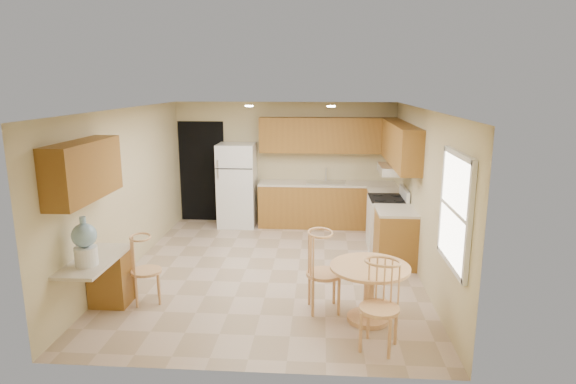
# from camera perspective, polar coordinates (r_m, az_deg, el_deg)

# --- Properties ---
(floor) EXTENTS (5.50, 5.50, 0.00)m
(floor) POSITION_cam_1_polar(r_m,az_deg,el_deg) (7.67, -1.90, -9.19)
(floor) COLOR tan
(floor) RESTS_ON ground
(ceiling) EXTENTS (4.50, 5.50, 0.02)m
(ceiling) POSITION_cam_1_polar(r_m,az_deg,el_deg) (7.12, -2.05, 9.81)
(ceiling) COLOR white
(ceiling) RESTS_ON wall_back
(wall_back) EXTENTS (4.50, 0.02, 2.50)m
(wall_back) POSITION_cam_1_polar(r_m,az_deg,el_deg) (9.98, -0.35, 3.45)
(wall_back) COLOR #CCBC89
(wall_back) RESTS_ON floor
(wall_front) EXTENTS (4.50, 0.02, 2.50)m
(wall_front) POSITION_cam_1_polar(r_m,az_deg,el_deg) (4.67, -5.45, -7.53)
(wall_front) COLOR #CCBC89
(wall_front) RESTS_ON floor
(wall_left) EXTENTS (0.02, 5.50, 2.50)m
(wall_left) POSITION_cam_1_polar(r_m,az_deg,el_deg) (7.85, -18.54, 0.21)
(wall_left) COLOR #CCBC89
(wall_left) RESTS_ON floor
(wall_right) EXTENTS (0.02, 5.50, 2.50)m
(wall_right) POSITION_cam_1_polar(r_m,az_deg,el_deg) (7.41, 15.61, -0.31)
(wall_right) COLOR #CCBC89
(wall_right) RESTS_ON floor
(doorway) EXTENTS (0.90, 0.02, 2.10)m
(doorway) POSITION_cam_1_polar(r_m,az_deg,el_deg) (10.28, -10.14, 2.39)
(doorway) COLOR black
(doorway) RESTS_ON floor
(base_cab_back) EXTENTS (2.75, 0.60, 0.87)m
(base_cab_back) POSITION_cam_1_polar(r_m,az_deg,el_deg) (9.83, 4.62, -1.59)
(base_cab_back) COLOR #9A6727
(base_cab_back) RESTS_ON floor
(counter_back) EXTENTS (2.75, 0.63, 0.04)m
(counter_back) POSITION_cam_1_polar(r_m,az_deg,el_deg) (9.73, 4.67, 1.00)
(counter_back) COLOR beige
(counter_back) RESTS_ON base_cab_back
(base_cab_right_a) EXTENTS (0.60, 0.59, 0.87)m
(base_cab_right_a) POSITION_cam_1_polar(r_m,az_deg,el_deg) (9.33, 11.28, -2.59)
(base_cab_right_a) COLOR #9A6727
(base_cab_right_a) RESTS_ON floor
(counter_right_a) EXTENTS (0.63, 0.59, 0.04)m
(counter_right_a) POSITION_cam_1_polar(r_m,az_deg,el_deg) (9.22, 11.40, 0.14)
(counter_right_a) COLOR beige
(counter_right_a) RESTS_ON base_cab_right_a
(base_cab_right_b) EXTENTS (0.60, 0.80, 0.87)m
(base_cab_right_b) POSITION_cam_1_polar(r_m,az_deg,el_deg) (7.95, 12.57, -5.36)
(base_cab_right_b) COLOR #9A6727
(base_cab_right_b) RESTS_ON floor
(counter_right_b) EXTENTS (0.63, 0.80, 0.04)m
(counter_right_b) POSITION_cam_1_polar(r_m,az_deg,el_deg) (7.82, 12.73, -2.19)
(counter_right_b) COLOR beige
(counter_right_b) RESTS_ON base_cab_right_b
(upper_cab_back) EXTENTS (2.75, 0.33, 0.70)m
(upper_cab_back) POSITION_cam_1_polar(r_m,az_deg,el_deg) (9.71, 4.76, 6.72)
(upper_cab_back) COLOR #9A6727
(upper_cab_back) RESTS_ON wall_back
(upper_cab_right) EXTENTS (0.33, 2.42, 0.70)m
(upper_cab_right) POSITION_cam_1_polar(r_m,az_deg,el_deg) (8.45, 13.14, 5.53)
(upper_cab_right) COLOR #9A6727
(upper_cab_right) RESTS_ON wall_right
(upper_cab_left) EXTENTS (0.33, 1.40, 0.70)m
(upper_cab_left) POSITION_cam_1_polar(r_m,az_deg,el_deg) (6.24, -23.05, 2.37)
(upper_cab_left) COLOR #9A6727
(upper_cab_left) RESTS_ON wall_left
(sink) EXTENTS (0.78, 0.44, 0.01)m
(sink) POSITION_cam_1_polar(r_m,az_deg,el_deg) (9.72, 4.52, 1.13)
(sink) COLOR silver
(sink) RESTS_ON counter_back
(range_hood) EXTENTS (0.50, 0.76, 0.14)m
(range_hood) POSITION_cam_1_polar(r_m,az_deg,el_deg) (8.47, 12.46, 2.64)
(range_hood) COLOR silver
(range_hood) RESTS_ON upper_cab_right
(desk_pedestal) EXTENTS (0.48, 0.42, 0.72)m
(desk_pedestal) POSITION_cam_1_polar(r_m,az_deg,el_deg) (6.85, -20.25, -9.54)
(desk_pedestal) COLOR #9A6727
(desk_pedestal) RESTS_ON floor
(desk_top) EXTENTS (0.50, 1.20, 0.04)m
(desk_top) POSITION_cam_1_polar(r_m,az_deg,el_deg) (6.39, -21.90, -7.53)
(desk_top) COLOR beige
(desk_top) RESTS_ON desk_pedestal
(window) EXTENTS (0.06, 1.12, 1.30)m
(window) POSITION_cam_1_polar(r_m,az_deg,el_deg) (5.60, 19.25, -2.09)
(window) COLOR white
(window) RESTS_ON wall_right
(can_light_a) EXTENTS (0.14, 0.14, 0.02)m
(can_light_a) POSITION_cam_1_polar(r_m,az_deg,el_deg) (8.37, -4.64, 10.12)
(can_light_a) COLOR white
(can_light_a) RESTS_ON ceiling
(can_light_b) EXTENTS (0.14, 0.14, 0.02)m
(can_light_b) POSITION_cam_1_polar(r_m,az_deg,el_deg) (8.28, 5.14, 10.08)
(can_light_b) COLOR white
(can_light_b) RESTS_ON ceiling
(refrigerator) EXTENTS (0.74, 0.72, 1.69)m
(refrigerator) POSITION_cam_1_polar(r_m,az_deg,el_deg) (9.83, -6.03, 0.83)
(refrigerator) COLOR white
(refrigerator) RESTS_ON floor
(stove) EXTENTS (0.65, 0.76, 1.09)m
(stove) POSITION_cam_1_polar(r_m,az_deg,el_deg) (8.67, 11.67, -3.54)
(stove) COLOR white
(stove) RESTS_ON floor
(dining_table) EXTENTS (0.97, 0.97, 0.72)m
(dining_table) POSITION_cam_1_polar(r_m,az_deg,el_deg) (6.04, 9.61, -10.81)
(dining_table) COLOR tan
(dining_table) RESTS_ON floor
(chair_table_a) EXTENTS (0.46, 0.60, 1.04)m
(chair_table_a) POSITION_cam_1_polar(r_m,az_deg,el_deg) (6.08, 4.32, -8.77)
(chair_table_a) COLOR tan
(chair_table_a) RESTS_ON floor
(chair_table_b) EXTENTS (0.44, 0.48, 1.00)m
(chair_table_b) POSITION_cam_1_polar(r_m,az_deg,el_deg) (5.32, 10.96, -12.58)
(chair_table_b) COLOR tan
(chair_table_b) RESTS_ON floor
(chair_desk) EXTENTS (0.40, 0.52, 0.91)m
(chair_desk) POSITION_cam_1_polar(r_m,az_deg,el_deg) (6.61, -16.76, -8.26)
(chair_desk) COLOR tan
(chair_desk) RESTS_ON floor
(water_crock) EXTENTS (0.29, 0.29, 0.59)m
(water_crock) POSITION_cam_1_polar(r_m,az_deg,el_deg) (6.13, -22.93, -5.64)
(water_crock) COLOR white
(water_crock) RESTS_ON desk_top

